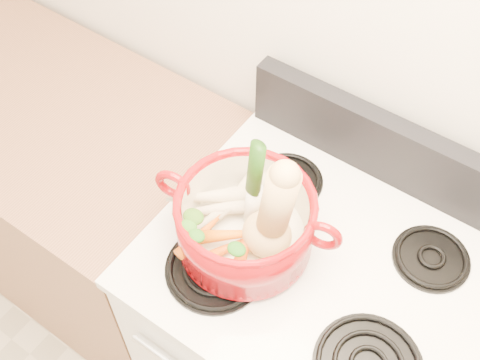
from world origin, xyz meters
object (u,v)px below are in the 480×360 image
Objects in this scene: stove_body at (307,346)px; leek at (253,185)px; squash at (268,210)px; dutch_oven at (245,223)px.

leek is (-0.18, -0.03, 0.67)m from stove_body.
squash is 0.08m from leek.
dutch_oven is at bearing -158.35° from stove_body.
squash is at bearing -13.10° from dutch_oven.
dutch_oven is 0.09m from leek.
squash is at bearing -13.68° from leek.
stove_body is 0.61m from dutch_oven.
squash reaches higher than stove_body.
leek is at bearing -171.65° from stove_body.
leek reaches higher than dutch_oven.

